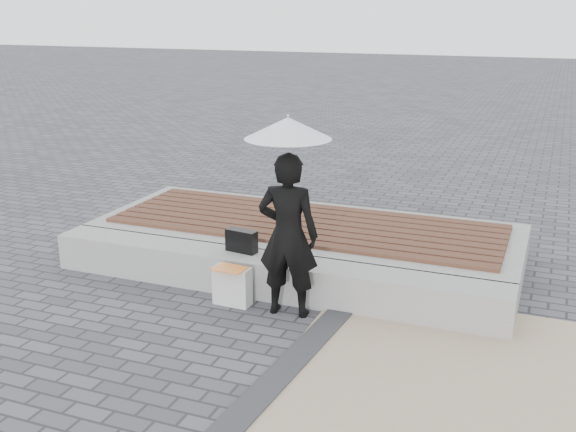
# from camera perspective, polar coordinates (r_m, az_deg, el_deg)

# --- Properties ---
(ground) EXTENTS (80.00, 80.00, 0.00)m
(ground) POSITION_cam_1_polar(r_m,az_deg,el_deg) (6.05, -7.91, -11.88)
(ground) COLOR #4F4F54
(ground) RESTS_ON ground
(edging_band) EXTENTS (0.61, 5.20, 0.04)m
(edging_band) POSITION_cam_1_polar(r_m,az_deg,el_deg) (5.35, -3.36, -15.64)
(edging_band) COLOR #333336
(edging_band) RESTS_ON ground
(seating_ledge) EXTENTS (5.00, 0.45, 0.40)m
(seating_ledge) POSITION_cam_1_polar(r_m,az_deg,el_deg) (7.26, -1.77, -4.91)
(seating_ledge) COLOR #9B9B96
(seating_ledge) RESTS_ON ground
(timber_platform) EXTENTS (5.00, 2.00, 0.40)m
(timber_platform) POSITION_cam_1_polar(r_m,az_deg,el_deg) (8.30, 1.52, -2.05)
(timber_platform) COLOR #A0A19B
(timber_platform) RESTS_ON ground
(timber_decking) EXTENTS (4.60, 1.60, 0.04)m
(timber_decking) POSITION_cam_1_polar(r_m,az_deg,el_deg) (8.23, 1.53, -0.60)
(timber_decking) COLOR brown
(timber_decking) RESTS_ON timber_platform
(woman) EXTENTS (0.63, 0.45, 1.62)m
(woman) POSITION_cam_1_polar(r_m,az_deg,el_deg) (6.58, -0.00, -1.60)
(woman) COLOR black
(woman) RESTS_ON ground
(parasol) EXTENTS (0.81, 0.81, 1.03)m
(parasol) POSITION_cam_1_polar(r_m,az_deg,el_deg) (6.33, -0.00, 7.27)
(parasol) COLOR silver
(parasol) RESTS_ON ground
(handbag) EXTENTS (0.36, 0.17, 0.24)m
(handbag) POSITION_cam_1_polar(r_m,az_deg,el_deg) (7.32, -3.86, -2.07)
(handbag) COLOR black
(handbag) RESTS_ON seating_ledge
(canvas_tote) EXTENTS (0.38, 0.17, 0.40)m
(canvas_tote) POSITION_cam_1_polar(r_m,az_deg,el_deg) (7.01, -4.63, -5.78)
(canvas_tote) COLOR beige
(canvas_tote) RESTS_ON ground
(magazine) EXTENTS (0.34, 0.26, 0.01)m
(magazine) POSITION_cam_1_polar(r_m,az_deg,el_deg) (6.89, -4.85, -4.35)
(magazine) COLOR red
(magazine) RESTS_ON canvas_tote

